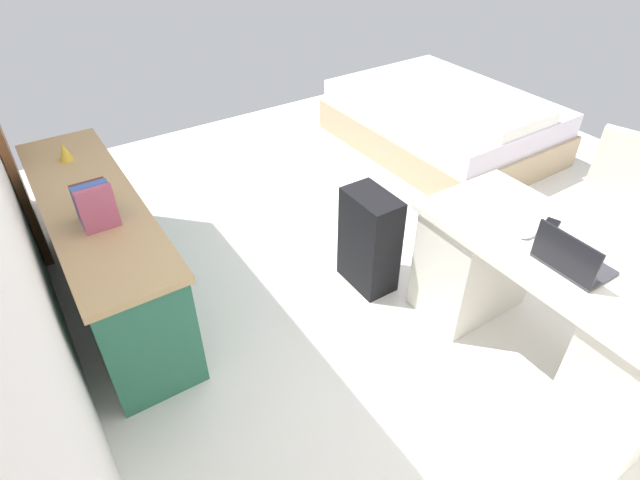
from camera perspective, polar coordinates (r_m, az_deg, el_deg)
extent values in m
plane|color=silver|center=(3.64, 9.50, -1.18)|extent=(5.37, 5.37, 0.00)
cube|color=silver|center=(2.70, 25.46, -1.55)|extent=(1.44, 0.67, 0.04)
cube|color=beige|center=(2.80, 31.52, -12.54)|extent=(0.40, 0.60, 0.68)
cube|color=beige|center=(3.11, 16.64, -2.03)|extent=(0.40, 0.60, 0.68)
cylinder|color=black|center=(3.77, 27.16, -3.65)|extent=(0.52, 0.52, 0.04)
cylinder|color=black|center=(3.66, 27.99, -1.36)|extent=(0.06, 0.06, 0.42)
cube|color=beige|center=(3.52, 29.15, 1.81)|extent=(0.57, 0.57, 0.08)
cube|color=beige|center=(3.58, 31.24, 6.60)|extent=(0.44, 0.19, 0.44)
cube|color=#28664C|center=(3.26, -22.50, -1.50)|extent=(1.76, 0.44, 0.69)
cube|color=tan|center=(3.06, -24.08, 3.80)|extent=(1.80, 0.48, 0.04)
cube|color=#225641|center=(3.07, -15.98, -6.26)|extent=(0.67, 0.01, 0.24)
cube|color=#225641|center=(3.69, -20.17, 1.06)|extent=(0.67, 0.01, 0.24)
cube|color=tan|center=(5.00, 13.09, 11.57)|extent=(1.92, 1.43, 0.28)
cube|color=silver|center=(4.90, 13.49, 14.09)|extent=(1.86, 1.37, 0.20)
cube|color=white|center=(4.46, 19.92, 12.63)|extent=(0.49, 0.69, 0.10)
cube|color=black|center=(3.16, 5.46, -0.07)|extent=(0.36, 0.22, 0.65)
cube|color=#333338|center=(2.62, 26.18, -2.35)|extent=(0.31, 0.22, 0.02)
cube|color=black|center=(2.48, 25.46, -1.40)|extent=(0.31, 0.01, 0.19)
ellipsoid|color=white|center=(2.71, 21.89, 0.62)|extent=(0.06, 0.10, 0.03)
cube|color=black|center=(2.84, 24.06, 1.46)|extent=(0.11, 0.15, 0.01)
cube|color=#AB4E69|center=(2.72, -23.26, 3.13)|extent=(0.04, 0.17, 0.23)
cube|color=purple|center=(2.76, -23.39, 3.28)|extent=(0.04, 0.17, 0.21)
cube|color=#3760B6|center=(2.79, -23.60, 3.72)|extent=(0.04, 0.17, 0.21)
cube|color=#3E656A|center=(2.83, -23.76, 3.96)|extent=(0.03, 0.17, 0.20)
cube|color=brown|center=(2.87, -23.91, 4.22)|extent=(0.03, 0.17, 0.19)
cone|color=gold|center=(3.49, -26.34, 8.70)|extent=(0.08, 0.08, 0.11)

